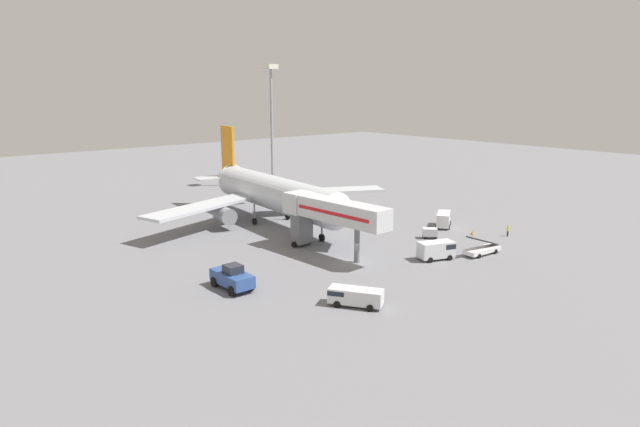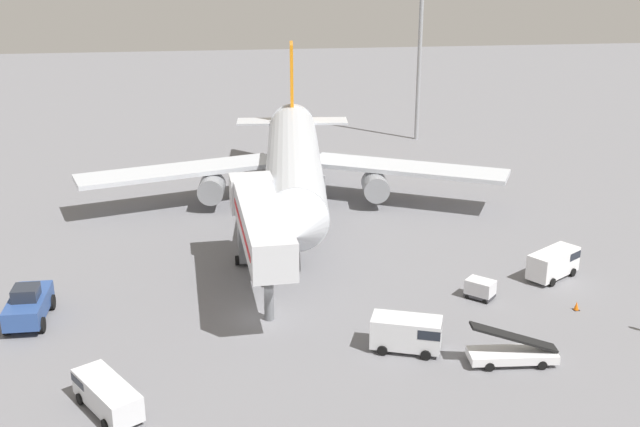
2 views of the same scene
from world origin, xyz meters
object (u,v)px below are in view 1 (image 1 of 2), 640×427
object	(u,v)px
service_van_near_center	(443,219)
safety_cone_alpha	(472,233)
pushback_tug	(232,278)
belt_loader_truck	(482,249)
apron_light_mast	(271,103)
baggage_cart_far_right	(430,233)
service_van_far_left	(437,249)
ground_crew_worker_foreground	(508,230)
service_van_near_left	(354,296)
airplane_at_gate	(273,193)
jet_bridge	(328,212)

from	to	relation	value
service_van_near_center	safety_cone_alpha	distance (m)	6.03
pushback_tug	belt_loader_truck	size ratio (longest dim) A/B	0.98
apron_light_mast	belt_loader_truck	bearing A→B (deg)	-98.65
baggage_cart_far_right	service_van_far_left	bearing A→B (deg)	-136.28
pushback_tug	ground_crew_worker_foreground	xyz separation A→B (m)	(42.56, -7.34, -0.43)
safety_cone_alpha	pushback_tug	bearing A→B (deg)	174.92
service_van_near_left	ground_crew_worker_foreground	xyz separation A→B (m)	(35.79, 4.68, -0.19)
airplane_at_gate	apron_light_mast	distance (m)	36.52
belt_loader_truck	ground_crew_worker_foreground	xyz separation A→B (m)	(10.78, 2.82, 0.13)
service_van_near_left	belt_loader_truck	bearing A→B (deg)	4.26
jet_bridge	service_van_far_left	size ratio (longest dim) A/B	3.42
service_van_far_left	service_van_near_left	bearing A→B (deg)	-166.83
pushback_tug	safety_cone_alpha	world-z (taller)	pushback_tug
belt_loader_truck	pushback_tug	bearing A→B (deg)	162.27
jet_bridge	apron_light_mast	bearing A→B (deg)	62.41
ground_crew_worker_foreground	service_van_near_center	bearing A→B (deg)	104.47
airplane_at_gate	service_van_far_left	size ratio (longest dim) A/B	8.72
pushback_tug	baggage_cart_far_right	bearing A→B (deg)	-1.13
ground_crew_worker_foreground	apron_light_mast	bearing A→B (deg)	91.71
airplane_at_gate	ground_crew_worker_foreground	world-z (taller)	airplane_at_gate
belt_loader_truck	service_van_far_left	bearing A→B (deg)	157.67
service_van_near_left	ground_crew_worker_foreground	bearing A→B (deg)	7.45
service_van_far_left	apron_light_mast	world-z (taller)	apron_light_mast
safety_cone_alpha	apron_light_mast	size ratio (longest dim) A/B	0.03
service_van_far_left	ground_crew_worker_foreground	world-z (taller)	service_van_far_left
airplane_at_gate	safety_cone_alpha	bearing A→B (deg)	-54.35
service_van_near_center	apron_light_mast	size ratio (longest dim) A/B	0.19
service_van_near_center	ground_crew_worker_foreground	distance (m)	10.08
pushback_tug	ground_crew_worker_foreground	size ratio (longest dim) A/B	3.40
jet_bridge	belt_loader_truck	world-z (taller)	jet_bridge
service_van_near_left	apron_light_mast	distance (m)	72.44
baggage_cart_far_right	safety_cone_alpha	distance (m)	7.00
pushback_tug	safety_cone_alpha	distance (m)	39.43
baggage_cart_far_right	jet_bridge	bearing A→B (deg)	166.87
airplane_at_gate	service_van_far_left	bearing A→B (deg)	-81.33
service_van_far_left	apron_light_mast	xyz separation A→B (m)	(15.27, 57.19, 16.82)
belt_loader_truck	baggage_cart_far_right	size ratio (longest dim) A/B	2.35
belt_loader_truck	service_van_near_left	xyz separation A→B (m)	(-25.00, -1.86, 0.32)
service_van_near_left	baggage_cart_far_right	world-z (taller)	service_van_near_left
jet_bridge	baggage_cart_far_right	size ratio (longest dim) A/B	6.97
service_van_near_left	baggage_cart_far_right	xyz separation A→B (m)	(26.11, 11.37, -0.23)
pushback_tug	ground_crew_worker_foreground	bearing A→B (deg)	-9.78
service_van_far_left	ground_crew_worker_foreground	xyz separation A→B (m)	(16.97, 0.28, -0.43)
service_van_far_left	airplane_at_gate	bearing A→B (deg)	98.67
service_van_near_left	safety_cone_alpha	world-z (taller)	service_van_near_left
service_van_far_left	safety_cone_alpha	xyz separation A→B (m)	(13.67, 4.13, -0.98)
service_van_far_left	baggage_cart_far_right	xyz separation A→B (m)	(7.29, 6.97, -0.48)
airplane_at_gate	jet_bridge	world-z (taller)	airplane_at_gate
pushback_tug	belt_loader_truck	distance (m)	33.37
airplane_at_gate	jet_bridge	distance (m)	19.23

